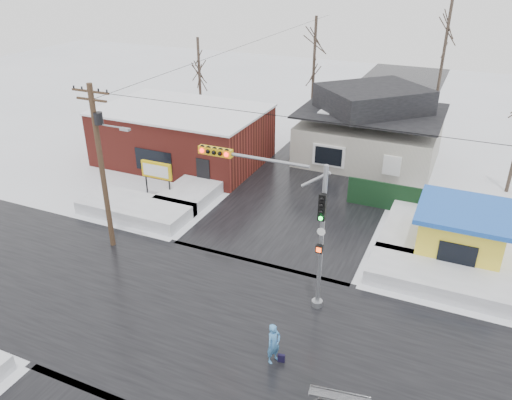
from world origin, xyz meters
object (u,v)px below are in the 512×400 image
at_px(utility_pole, 102,159).
at_px(kiosk, 461,233).
at_px(pedestrian, 274,344).
at_px(marquee_sign, 157,171).
at_px(traffic_signal, 288,213).

relative_size(utility_pole, kiosk, 1.96).
relative_size(kiosk, pedestrian, 2.60).
distance_m(marquee_sign, pedestrian, 16.35).
bearing_deg(marquee_sign, utility_pole, -79.87).
distance_m(traffic_signal, kiosk, 10.43).
height_order(traffic_signal, marquee_sign, traffic_signal).
bearing_deg(kiosk, marquee_sign, -178.45).
relative_size(marquee_sign, kiosk, 0.55).
xyz_separation_m(marquee_sign, pedestrian, (12.48, -10.51, -1.04)).
relative_size(utility_pole, marquee_sign, 3.53).
xyz_separation_m(traffic_signal, marquee_sign, (-11.43, 6.53, -2.62)).
xyz_separation_m(utility_pole, pedestrian, (11.41, -4.51, -4.23)).
xyz_separation_m(kiosk, pedestrian, (-6.02, -11.01, -0.58)).
height_order(kiosk, pedestrian, kiosk).
height_order(traffic_signal, utility_pole, utility_pole).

